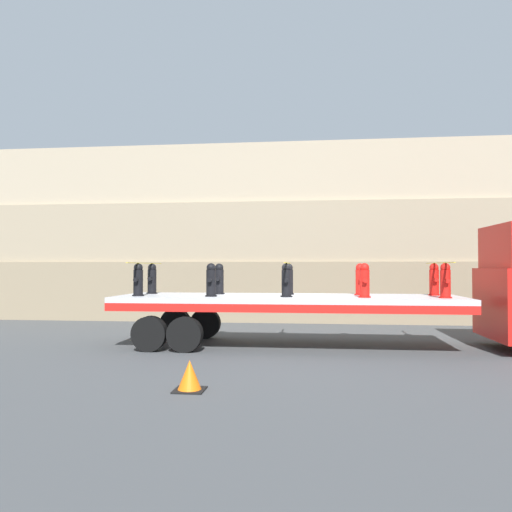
{
  "coord_description": "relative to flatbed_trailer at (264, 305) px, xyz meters",
  "views": [
    {
      "loc": [
        0.65,
        -13.11,
        2.08
      ],
      "look_at": [
        -0.83,
        0.0,
        2.37
      ],
      "focal_mm": 35.0,
      "sensor_mm": 36.0,
      "label": 1
    }
  ],
  "objects": [
    {
      "name": "ground_plane",
      "position": [
        0.61,
        0.0,
        -1.07
      ],
      "size": [
        120.0,
        120.0,
        0.0
      ],
      "primitive_type": "plane",
      "color": "#3F4244"
    },
    {
      "name": "traffic_cone",
      "position": [
        -0.79,
        -4.87,
        -0.82
      ],
      "size": [
        0.52,
        0.52,
        0.51
      ],
      "color": "black",
      "rests_on": "ground_plane"
    },
    {
      "name": "cargo_strap_middle",
      "position": [
        0.61,
        0.0,
        1.11
      ],
      "size": [
        0.05,
        2.75,
        0.01
      ],
      "color": "yellow",
      "rests_on": "fire_hydrant_black_near_2"
    },
    {
      "name": "fire_hydrant_black_near_2",
      "position": [
        0.61,
        -0.56,
        0.67
      ],
      "size": [
        0.31,
        0.46,
        0.85
      ],
      "color": "black",
      "rests_on": "flatbed_trailer"
    },
    {
      "name": "fire_hydrant_black_far_1",
      "position": [
        -1.32,
        0.56,
        0.67
      ],
      "size": [
        0.31,
        0.46,
        0.85
      ],
      "color": "black",
      "rests_on": "flatbed_trailer"
    },
    {
      "name": "rock_cliff",
      "position": [
        0.61,
        6.91,
        2.34
      ],
      "size": [
        60.0,
        3.3,
        6.81
      ],
      "color": "#84755B",
      "rests_on": "ground_plane"
    },
    {
      "name": "fire_hydrant_black_far_2",
      "position": [
        0.61,
        0.56,
        0.67
      ],
      "size": [
        0.31,
        0.46,
        0.85
      ],
      "color": "black",
      "rests_on": "flatbed_trailer"
    },
    {
      "name": "fire_hydrant_black_near_0",
      "position": [
        -3.25,
        -0.56,
        0.67
      ],
      "size": [
        0.31,
        0.46,
        0.85
      ],
      "color": "black",
      "rests_on": "flatbed_trailer"
    },
    {
      "name": "fire_hydrant_red_near_4",
      "position": [
        4.47,
        -0.56,
        0.67
      ],
      "size": [
        0.31,
        0.46,
        0.85
      ],
      "color": "red",
      "rests_on": "flatbed_trailer"
    },
    {
      "name": "fire_hydrant_red_far_3",
      "position": [
        2.54,
        0.56,
        0.67
      ],
      "size": [
        0.31,
        0.46,
        0.85
      ],
      "color": "red",
      "rests_on": "flatbed_trailer"
    },
    {
      "name": "flatbed_trailer",
      "position": [
        0.0,
        0.0,
        0.0
      ],
      "size": [
        8.92,
        2.65,
        1.32
      ],
      "color": "#B2B2B7",
      "rests_on": "ground_plane"
    },
    {
      "name": "fire_hydrant_black_near_1",
      "position": [
        -1.32,
        -0.56,
        0.67
      ],
      "size": [
        0.31,
        0.46,
        0.85
      ],
      "color": "black",
      "rests_on": "flatbed_trailer"
    },
    {
      "name": "fire_hydrant_red_near_3",
      "position": [
        2.54,
        -0.56,
        0.67
      ],
      "size": [
        0.31,
        0.46,
        0.85
      ],
      "color": "red",
      "rests_on": "flatbed_trailer"
    },
    {
      "name": "cargo_strap_front",
      "position": [
        4.47,
        0.0,
        1.11
      ],
      "size": [
        0.05,
        2.75,
        0.01
      ],
      "color": "yellow",
      "rests_on": "fire_hydrant_red_near_4"
    },
    {
      "name": "fire_hydrant_red_far_4",
      "position": [
        4.47,
        0.56,
        0.67
      ],
      "size": [
        0.31,
        0.46,
        0.85
      ],
      "color": "red",
      "rests_on": "flatbed_trailer"
    },
    {
      "name": "fire_hydrant_black_far_0",
      "position": [
        -3.25,
        0.56,
        0.67
      ],
      "size": [
        0.31,
        0.46,
        0.85
      ],
      "color": "black",
      "rests_on": "flatbed_trailer"
    },
    {
      "name": "cargo_strap_rear",
      "position": [
        -3.25,
        0.0,
        1.11
      ],
      "size": [
        0.05,
        2.75,
        0.01
      ],
      "color": "yellow",
      "rests_on": "fire_hydrant_black_near_0"
    }
  ]
}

